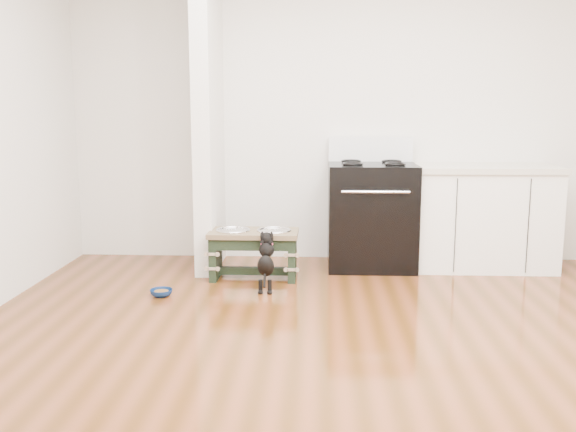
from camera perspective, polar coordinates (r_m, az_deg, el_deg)
The scene contains 8 objects.
ground at distance 3.75m, azimuth 6.08°, elevation -12.55°, with size 5.00×5.00×0.00m, color #4D2A0D.
room_shell at distance 3.47m, azimuth 6.57°, elevation 13.02°, with size 5.00×5.00×5.00m.
partition_wall at distance 5.64m, azimuth -7.08°, elevation 8.98°, with size 0.15×0.80×2.70m, color silver.
oven_range at distance 5.72m, azimuth 7.43°, elevation 0.20°, with size 0.76×0.69×1.14m.
cabinet_run at distance 5.90m, azimuth 16.94°, elevation -0.09°, with size 1.24×0.64×0.91m.
dog_feeder at distance 5.32m, azimuth -3.07°, elevation -2.55°, with size 0.73×0.39×0.42m.
puppy at distance 4.99m, azimuth -1.96°, elevation -3.86°, with size 0.13×0.38×0.45m.
floor_bowl at distance 4.97m, azimuth -11.20°, elevation -6.71°, with size 0.22×0.22×0.05m.
Camera 1 is at (-0.22, -3.46, 1.42)m, focal length 40.00 mm.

